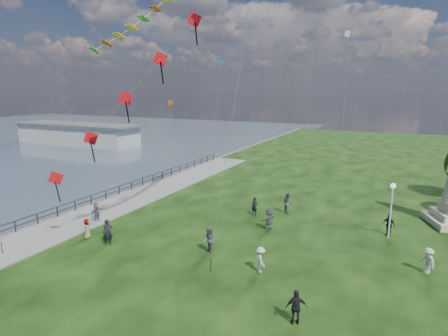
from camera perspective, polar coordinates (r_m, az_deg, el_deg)
The scene contains 16 objects.
waterfront at distance 37.47m, azimuth -19.44°, elevation -6.11°, with size 200.00×200.00×1.51m.
pier_pavilion at distance 85.66m, azimuth -21.46°, elevation 4.89°, with size 30.00×8.00×4.40m.
lamppost at distance 30.48m, azimuth 24.21°, elevation -4.33°, with size 0.40×0.40×4.32m.
person_0 at distance 28.65m, azimuth -17.28°, elevation -9.35°, with size 0.70×0.46×1.92m, color black.
person_1 at distance 26.11m, azimuth -2.28°, elevation -10.97°, with size 0.91×0.56×1.88m, color #595960.
person_2 at distance 23.81m, azimuth 5.57°, elevation -13.73°, with size 1.05×0.54×1.62m, color silver.
person_3 at distance 19.40m, azimuth 10.95°, elevation -20.09°, with size 1.03×0.53×1.76m, color black.
person_5 at distance 33.78m, azimuth -18.82°, elevation -6.49°, with size 1.47×0.63×1.59m, color #595960.
person_6 at distance 33.73m, azimuth 4.68°, elevation -5.81°, with size 0.61×0.40×1.68m, color black.
person_7 at distance 34.61m, azimuth 9.65°, elevation -5.27°, with size 0.93×0.58×1.92m, color #595960.
person_8 at distance 26.63m, azimuth 28.63°, elevation -12.30°, with size 1.06×0.55×1.65m, color silver.
person_9 at distance 31.81m, azimuth 23.81°, elevation -7.91°, with size 1.01×0.52×1.72m, color black.
person_10 at distance 30.42m, azimuth -20.15°, elevation -8.68°, with size 0.75×0.46×1.54m, color #595960.
person_11 at distance 30.42m, azimuth 6.83°, elevation -7.79°, with size 1.62×0.70×1.75m, color #595960.
red_kite_train at distance 27.01m, azimuth -15.23°, elevation 9.33°, with size 10.68×9.35×16.32m.
small_kites at distance 40.02m, azimuth 15.24°, elevation 16.78°, with size 28.03×18.44×26.56m.
Camera 1 is at (10.48, -15.87, 11.09)m, focal length 30.00 mm.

